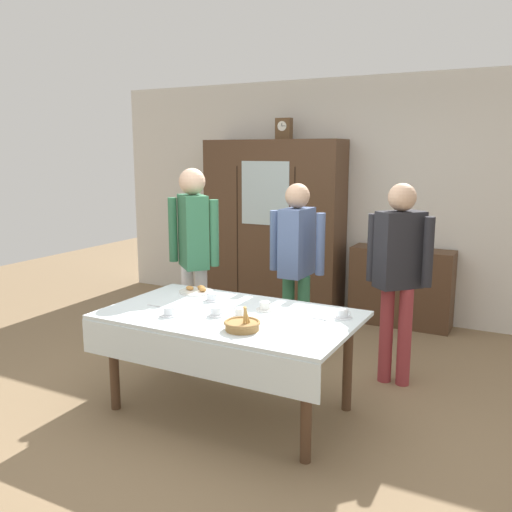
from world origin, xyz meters
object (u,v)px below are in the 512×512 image
Objects in this scene: wall_cabinet at (273,226)px; tea_cup_far_left at (216,312)px; tea_cup_center at (240,313)px; bookshelf_low at (401,287)px; dining_table at (228,327)px; spoon_near_right at (156,306)px; tea_cup_mid_right at (265,306)px; mantel_clock at (284,129)px; spoon_front_edge at (321,319)px; pastry_plate at (197,291)px; tea_cup_far_right at (343,314)px; tea_cup_near_right at (212,297)px; tea_cup_mid_left at (169,312)px; bread_basket at (242,325)px; person_behind_table_right at (297,255)px; book_stack at (403,246)px; person_beside_shelf at (193,244)px; person_behind_table_left at (399,264)px.

tea_cup_far_left is (0.84, -2.65, -0.24)m from wall_cabinet.
bookshelf_low is at bearing 78.85° from tea_cup_center.
spoon_near_right reaches higher than dining_table.
mantel_clock is at bearing 112.15° from tea_cup_mid_right.
tea_cup_far_left is at bearing -159.52° from spoon_front_edge.
spoon_near_right is (-0.03, -0.50, -0.01)m from pastry_plate.
tea_cup_far_right reaches higher than spoon_front_edge.
tea_cup_far_right is (1.05, 0.05, 0.00)m from tea_cup_near_right.
bookshelf_low is 8.34× the size of tea_cup_near_right.
tea_cup_center reaches higher than spoon_front_edge.
tea_cup_mid_left is 0.61m from bread_basket.
tea_cup_far_left is at bearing -130.57° from tea_cup_mid_right.
tea_cup_near_right is (-0.92, -2.38, 0.34)m from bookshelf_low.
book_stack is at bearing 68.49° from person_behind_table_right.
tea_cup_near_right is (-0.29, 0.26, 0.12)m from dining_table.
wall_cabinet is 1.54m from book_stack.
book_stack is at bearing 90.20° from spoon_front_edge.
spoon_front_edge is (0.53, 0.20, -0.02)m from tea_cup_center.
person_behind_table_right is at bearing 74.12° from tea_cup_mid_left.
person_beside_shelf is (-0.23, 0.84, 0.32)m from spoon_near_right.
tea_cup_near_right is at bearing 137.57° from bread_basket.
mantel_clock is at bearing 105.16° from tea_cup_far_left.
tea_cup_far_left is at bearing -104.21° from book_stack.
bread_basket reaches higher than pastry_plate.
book_stack is at bearing 93.08° from tea_cup_far_right.
spoon_front_edge is (1.18, -0.22, -0.01)m from pastry_plate.
bread_basket is (0.56, -0.51, 0.01)m from tea_cup_near_right.
tea_cup_center is (-0.52, -2.65, -0.12)m from book_stack.
bookshelf_low reaches higher than tea_cup_center.
dining_table is at bearing -73.34° from mantel_clock.
mantel_clock is 1.85× the size of tea_cup_mid_left.
tea_cup_far_right is at bearing 21.87° from dining_table.
tea_cup_mid_right is at bearing -28.73° from person_beside_shelf.
mantel_clock is 0.14× the size of person_beside_shelf.
pastry_plate is 0.17× the size of person_behind_table_right.
book_stack is at bearing 1.89° from wall_cabinet.
tea_cup_far_right is at bearing 2.51° from tea_cup_near_right.
wall_cabinet is at bearing 179.70° from mantel_clock.
tea_cup_mid_left is at bearing -108.88° from book_stack.
tea_cup_center is at bearing -101.15° from book_stack.
person_beside_shelf is at bearing 151.27° from tea_cup_mid_right.
bookshelf_low is at bearing 75.79° from tea_cup_far_left.
book_stack is 0.70× the size of pastry_plate.
person_behind_table_left is 1.78m from person_beside_shelf.
book_stack reaches higher than tea_cup_mid_right.
mantel_clock reaches higher than tea_cup_center.
bookshelf_low is 2.81m from tea_cup_far_left.
bread_basket is at bearing -2.83° from tea_cup_mid_left.
bread_basket is at bearing -131.63° from tea_cup_far_right.
wall_cabinet reaches higher than bookshelf_low.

